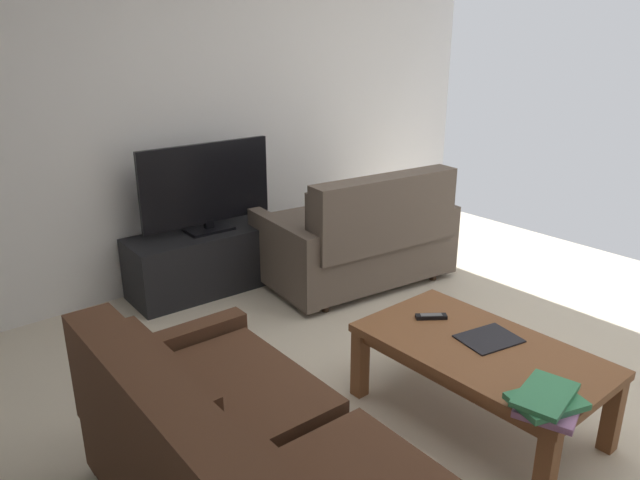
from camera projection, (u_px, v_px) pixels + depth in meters
The scene contains 9 objects.
ground_plane at pixel (483, 402), 3.13m from camera, with size 4.94×5.23×0.01m, color beige.
wall_right at pixel (218, 103), 4.46m from camera, with size 0.12×5.23×2.57m, color silver.
loveseat_near at pixel (360, 237), 4.44m from camera, with size 1.00×1.44×0.87m.
coffee_table at pixel (480, 358), 2.86m from camera, with size 1.14×0.65×0.41m.
tv_stand at pixel (211, 259), 4.39m from camera, with size 0.49×1.20×0.45m.
flat_tv at pixel (206, 186), 4.20m from camera, with size 0.22×0.97×0.63m.
book_stack at pixel (547, 402), 2.35m from camera, with size 0.29×0.33×0.08m.
tv_remote at pixel (431, 316), 3.10m from camera, with size 0.13×0.15×0.02m.
loose_magazine at pixel (489, 339), 2.89m from camera, with size 0.21×0.28×0.01m, color black.
Camera 1 is at (-1.48, 2.37, 1.84)m, focal length 33.90 mm.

